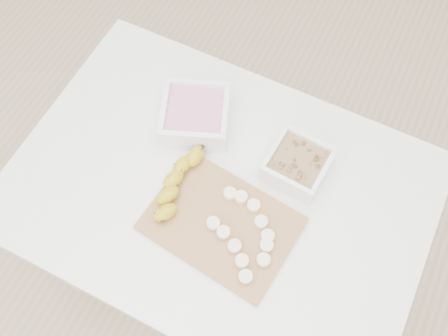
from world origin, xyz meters
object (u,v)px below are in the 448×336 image
at_px(table, 219,204).
at_px(banana, 177,184).
at_px(bowl_granola, 297,164).
at_px(cutting_board, 222,224).
at_px(bowl_yogurt, 195,115).

height_order(table, banana, banana).
bearing_deg(bowl_granola, cutting_board, -115.75).
relative_size(table, bowl_yogurt, 4.66).
bearing_deg(bowl_granola, bowl_yogurt, 178.08).
relative_size(bowl_yogurt, bowl_granola, 1.45).
distance_m(bowl_granola, banana, 0.29).
bearing_deg(cutting_board, banana, 166.03).
relative_size(table, cutting_board, 3.01).
xyz_separation_m(bowl_granola, banana, (-0.23, -0.17, -0.00)).
bearing_deg(cutting_board, table, 121.21).
bearing_deg(banana, bowl_yogurt, 113.97).
xyz_separation_m(bowl_yogurt, banana, (0.05, -0.18, -0.01)).
distance_m(table, bowl_yogurt, 0.24).
distance_m(table, bowl_granola, 0.23).
bearing_deg(banana, table, 36.88).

